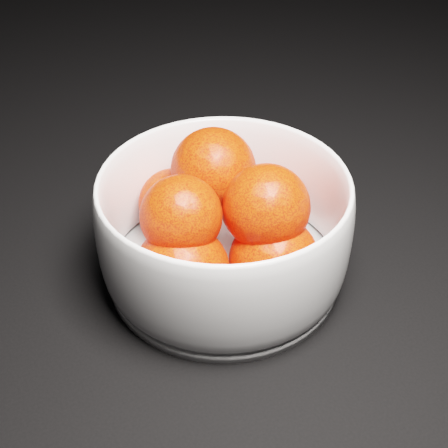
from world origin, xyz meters
name	(u,v)px	position (x,y,z in m)	size (l,w,h in m)	color
bowl	(224,229)	(0.25, -0.02, 0.05)	(0.19, 0.19, 0.09)	white
orange_pile	(224,220)	(0.25, -0.02, 0.06)	(0.15, 0.16, 0.10)	red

